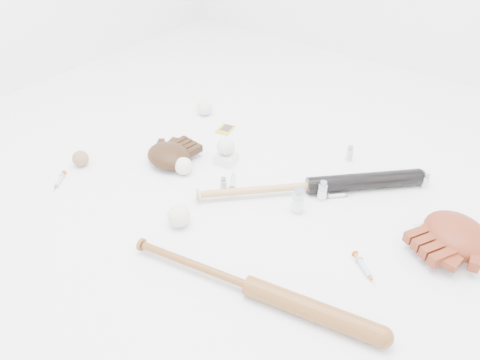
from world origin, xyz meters
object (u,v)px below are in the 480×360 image
Objects in this scene: bat_dark at (310,186)px; pedestal at (226,158)px; bat_wood at (249,286)px; glove_dark at (169,155)px.

bat_dark is 11.52× the size of pedestal.
bat_wood is at bearing -123.65° from bat_dark.
pedestal is (-0.47, 0.50, -0.01)m from bat_wood.
pedestal is (0.18, 0.15, -0.02)m from glove_dark.
bat_dark is 0.38m from pedestal.
glove_dark reaches higher than pedestal.
bat_dark is at bearing 90.31° from bat_wood.
bat_wood is 0.74m from glove_dark.
pedestal is at bearing 45.66° from glove_dark.
bat_dark is at bearing 24.29° from glove_dark.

